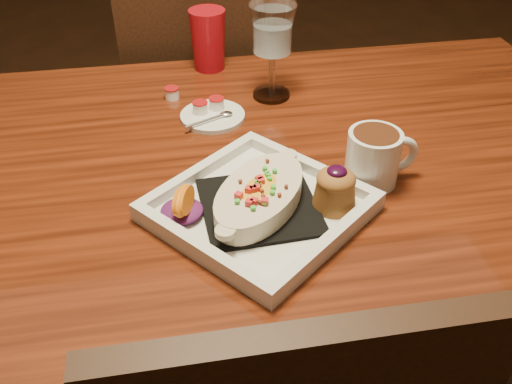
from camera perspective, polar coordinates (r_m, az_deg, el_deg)
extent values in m
cube|color=maroon|center=(1.00, -2.40, 1.63)|extent=(1.50, 0.90, 0.04)
cylinder|color=black|center=(1.70, 19.04, 0.73)|extent=(0.07, 0.07, 0.71)
cube|color=black|center=(1.74, -5.38, 7.43)|extent=(0.42, 0.42, 0.04)
cylinder|color=black|center=(2.02, -0.67, 4.71)|extent=(0.04, 0.04, 0.45)
cylinder|color=black|center=(2.00, -10.35, 3.73)|extent=(0.04, 0.04, 0.45)
cylinder|color=black|center=(1.74, 1.14, -1.24)|extent=(0.04, 0.04, 0.45)
cylinder|color=black|center=(1.73, -10.03, -2.43)|extent=(0.04, 0.04, 0.45)
cube|color=black|center=(1.46, -5.21, 12.29)|extent=(0.40, 0.03, 0.46)
cube|color=silver|center=(0.88, 0.33, -1.89)|extent=(0.39, 0.39, 0.01)
cube|color=black|center=(0.88, 0.34, -1.43)|extent=(0.18, 0.18, 0.01)
ellipsoid|color=gold|center=(0.86, 0.34, -0.33)|extent=(0.18, 0.20, 0.03)
ellipsoid|color=#5D1557|center=(0.86, -7.42, -1.87)|extent=(0.07, 0.07, 0.02)
cone|color=#955825|center=(0.87, 7.88, -0.08)|extent=(0.07, 0.07, 0.05)
ellipsoid|color=#955825|center=(0.86, 8.02, 1.24)|extent=(0.06, 0.06, 0.03)
ellipsoid|color=black|center=(0.85, 8.11, 2.06)|extent=(0.03, 0.03, 0.01)
cylinder|color=silver|center=(0.95, 11.59, 3.35)|extent=(0.09, 0.09, 0.09)
cylinder|color=#391C0F|center=(0.93, 11.88, 5.28)|extent=(0.07, 0.07, 0.02)
torus|color=silver|center=(0.97, 14.15, 3.68)|extent=(0.07, 0.02, 0.07)
cylinder|color=silver|center=(1.21, 1.54, 9.75)|extent=(0.08, 0.08, 0.01)
cylinder|color=silver|center=(1.19, 1.58, 11.68)|extent=(0.01, 0.01, 0.09)
cone|color=silver|center=(1.15, 1.66, 15.90)|extent=(0.09, 0.09, 0.10)
cylinder|color=silver|center=(1.13, -4.36, 7.58)|extent=(0.13, 0.13, 0.01)
cylinder|color=white|center=(1.13, -5.60, 8.36)|extent=(0.03, 0.03, 0.02)
cylinder|color=#B11517|center=(1.12, -5.63, 8.89)|extent=(0.03, 0.03, 0.00)
cylinder|color=white|center=(1.14, -3.96, 8.78)|extent=(0.03, 0.03, 0.02)
cylinder|color=#B11517|center=(1.13, -3.99, 9.30)|extent=(0.03, 0.03, 0.00)
cylinder|color=white|center=(1.21, -8.41, 9.71)|extent=(0.03, 0.03, 0.02)
cylinder|color=#B11517|center=(1.20, -8.46, 10.21)|extent=(0.03, 0.03, 0.00)
cone|color=#A20B16|center=(1.31, -4.80, 14.93)|extent=(0.08, 0.08, 0.13)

